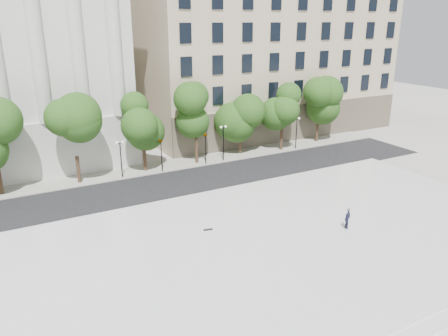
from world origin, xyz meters
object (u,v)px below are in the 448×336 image
at_px(traffic_light_east, 206,133).
at_px(person_lying, 346,226).
at_px(traffic_light_west, 161,140).
at_px(skateboard, 208,230).

height_order(traffic_light_east, person_lying, traffic_light_east).
distance_m(traffic_light_west, skateboard, 15.94).
distance_m(traffic_light_west, traffic_light_east, 5.30).
relative_size(traffic_light_west, person_lying, 2.58).
bearing_deg(traffic_light_east, person_lying, -84.25).
height_order(traffic_light_west, person_lying, traffic_light_west).
xyz_separation_m(traffic_light_west, traffic_light_east, (5.30, 0.00, 0.12)).
bearing_deg(skateboard, traffic_light_east, 74.92).
bearing_deg(traffic_light_west, skateboard, -97.93).
relative_size(traffic_light_west, skateboard, 5.99).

